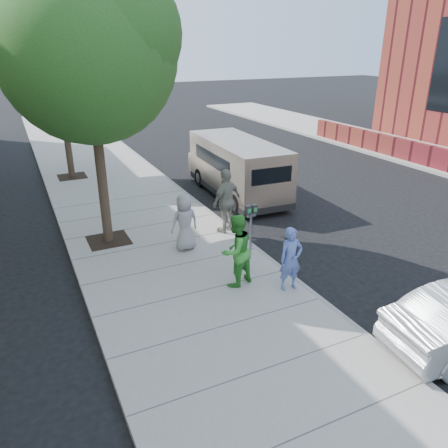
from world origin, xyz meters
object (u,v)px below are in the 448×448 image
at_px(tree_near, 89,47).
at_px(person_green_shirt, 236,251).
at_px(person_officer, 291,259).
at_px(person_striped_polo, 227,201).
at_px(tree_far, 58,64).
at_px(van, 236,167).
at_px(parking_meter, 251,220).
at_px(person_gray_shirt, 185,222).

bearing_deg(tree_near, person_green_shirt, -60.71).
distance_m(tree_near, person_officer, 7.36).
bearing_deg(person_striped_polo, person_green_shirt, 44.26).
xyz_separation_m(tree_far, van, (5.56, -5.09, -3.72)).
relative_size(van, person_officer, 3.85).
xyz_separation_m(tree_near, parking_meter, (3.20, -2.92, -4.27)).
height_order(van, person_green_shirt, van).
height_order(tree_far, person_striped_polo, tree_far).
height_order(tree_far, person_green_shirt, tree_far).
height_order(person_green_shirt, person_striped_polo, person_striped_polo).
relative_size(tree_far, person_green_shirt, 3.59).
distance_m(tree_far, person_gray_shirt, 10.13).
bearing_deg(tree_far, parking_meter, -73.09).
bearing_deg(person_gray_shirt, person_officer, 110.37).
distance_m(tree_far, person_officer, 13.33).
bearing_deg(person_officer, person_striped_polo, 94.76).
bearing_deg(van, tree_far, 140.04).
bearing_deg(van, person_striped_polo, -119.03).
bearing_deg(person_green_shirt, person_officer, 126.75).
relative_size(parking_meter, person_striped_polo, 0.77).
bearing_deg(tree_far, van, -42.48).
xyz_separation_m(person_officer, person_gray_shirt, (-1.45, 3.15, 0.03)).
height_order(tree_near, person_green_shirt, tree_near).
bearing_deg(van, parking_meter, -110.99).
bearing_deg(person_green_shirt, van, -135.54).
relative_size(tree_far, person_officer, 4.14).
xyz_separation_m(tree_near, person_green_shirt, (2.22, -3.96, -4.49)).
height_order(tree_near, person_gray_shirt, tree_near).
bearing_deg(person_officer, van, 79.82).
bearing_deg(parking_meter, van, 63.10).
bearing_deg(parking_meter, person_green_shirt, -136.70).
relative_size(van, person_gray_shirt, 3.69).
distance_m(person_green_shirt, person_gray_shirt, 2.43).
relative_size(person_green_shirt, person_striped_polo, 0.90).
relative_size(van, person_green_shirt, 3.33).
relative_size(tree_near, tree_far, 1.16).
distance_m(person_officer, person_striped_polo, 3.80).
bearing_deg(parking_meter, tree_far, 103.52).
height_order(parking_meter, person_gray_shirt, person_gray_shirt).
distance_m(parking_meter, van, 5.92).
xyz_separation_m(person_officer, person_striped_polo, (0.17, 3.78, 0.22)).
bearing_deg(tree_far, person_gray_shirt, -78.69).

